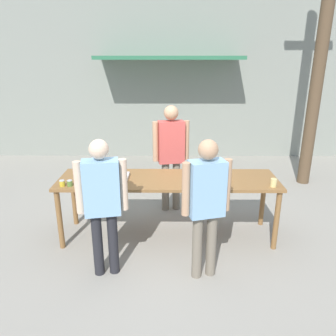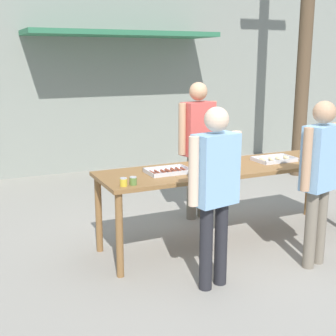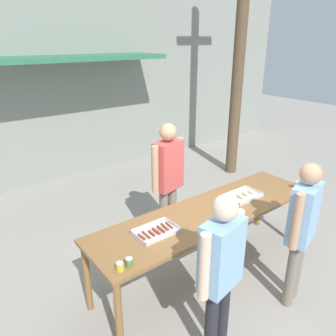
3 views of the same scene
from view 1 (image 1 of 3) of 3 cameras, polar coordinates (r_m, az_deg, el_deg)
name	(u,v)px [view 1 (image 1 of 3)]	position (r m, az deg, el deg)	size (l,w,h in m)	color
ground_plane	(168,235)	(4.80, 0.00, -11.57)	(24.00, 24.00, 0.00)	gray
building_facade_back	(169,64)	(8.11, 0.24, 17.67)	(12.00, 1.11, 4.50)	gray
serving_table	(168,184)	(4.45, 0.00, -2.85)	(2.95, 0.79, 0.87)	brown
food_tray_sausages	(112,177)	(4.49, -9.66, -1.59)	(0.44, 0.29, 0.04)	silver
food_tray_buns	(211,177)	(4.45, 7.50, -1.60)	(0.46, 0.30, 0.05)	silver
condiment_jar_mustard	(62,183)	(4.36, -17.95, -2.54)	(0.07, 0.07, 0.08)	gold
condiment_jar_ketchup	(70,183)	(4.34, -16.74, -2.54)	(0.07, 0.07, 0.08)	#567A38
beer_cup	(274,183)	(4.34, 17.91, -2.45)	(0.08, 0.08, 0.11)	#DBC67A
person_server_behind_table	(171,149)	(5.17, 0.53, 3.26)	(0.57, 0.29, 1.73)	#756B5B
person_customer_holding_hotdog	(102,197)	(3.66, -11.39, -5.04)	(0.55, 0.28, 1.62)	#232328
person_customer_with_cup	(206,198)	(3.57, 6.67, -5.28)	(0.54, 0.30, 1.63)	#756B5B
utility_pole	(323,42)	(6.80, 25.32, 19.27)	(1.10, 0.23, 5.19)	brown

